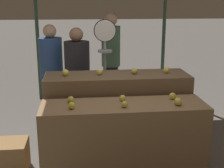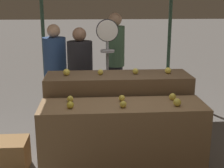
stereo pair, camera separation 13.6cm
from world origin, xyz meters
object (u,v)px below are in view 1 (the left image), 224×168
person_customer_right (51,67)px  person_customer_left (111,54)px  wooden_crate_side (11,157)px  produce_scale (105,51)px  person_vendor_at_scale (77,72)px

person_customer_right → person_customer_left: bearing=-162.6°
wooden_crate_side → produce_scale: bearing=39.7°
person_customer_left → wooden_crate_side: size_ratio=4.61×
person_customer_left → person_customer_right: 1.13m
produce_scale → person_vendor_at_scale: 0.61m
produce_scale → wooden_crate_side: produce_scale is taller
produce_scale → person_vendor_at_scale: produce_scale is taller
person_customer_right → wooden_crate_side: bearing=69.1°
person_customer_left → wooden_crate_side: (-1.39, -2.09, -0.83)m
person_customer_left → wooden_crate_side: bearing=72.4°
produce_scale → person_customer_left: 1.14m
person_customer_left → person_customer_right: bearing=41.2°
person_customer_right → person_vendor_at_scale: bearing=132.6°
person_customer_right → wooden_crate_side: size_ratio=4.20×
person_vendor_at_scale → person_customer_left: bearing=-110.0°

